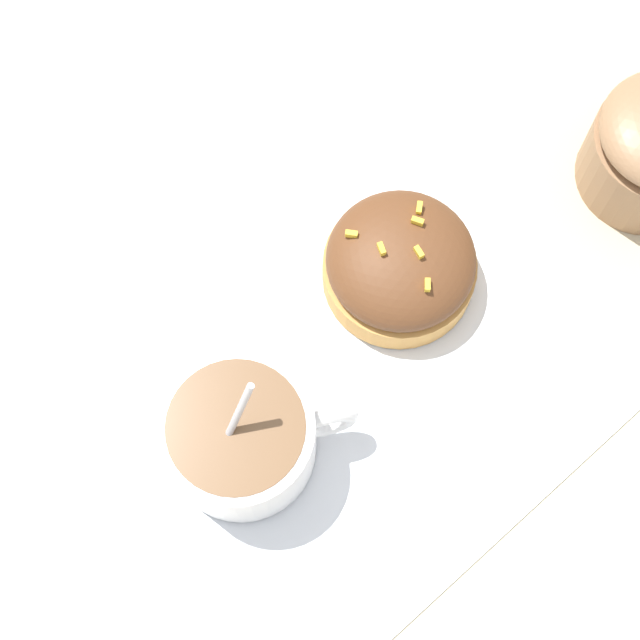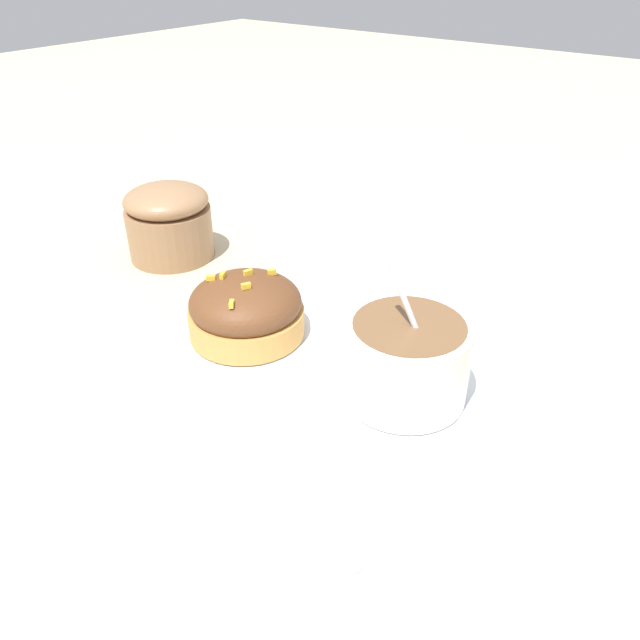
% 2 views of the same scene
% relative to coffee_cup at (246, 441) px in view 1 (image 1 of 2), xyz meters
% --- Properties ---
extents(ground_plane, '(3.00, 3.00, 0.00)m').
position_rel_coffee_cup_xyz_m(ground_plane, '(-0.07, -0.00, -0.03)').
color(ground_plane, '#C6B793').
extents(paper_napkin, '(0.29, 0.30, 0.00)m').
position_rel_coffee_cup_xyz_m(paper_napkin, '(-0.07, -0.00, -0.03)').
color(paper_napkin, white).
rests_on(paper_napkin, ground_plane).
extents(coffee_cup, '(0.10, 0.08, 0.10)m').
position_rel_coffee_cup_xyz_m(coffee_cup, '(0.00, 0.00, 0.00)').
color(coffee_cup, white).
rests_on(coffee_cup, paper_napkin).
extents(frosted_pastry, '(0.09, 0.09, 0.05)m').
position_rel_coffee_cup_xyz_m(frosted_pastry, '(-0.14, -0.01, -0.01)').
color(frosted_pastry, '#D19347').
rests_on(frosted_pastry, paper_napkin).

